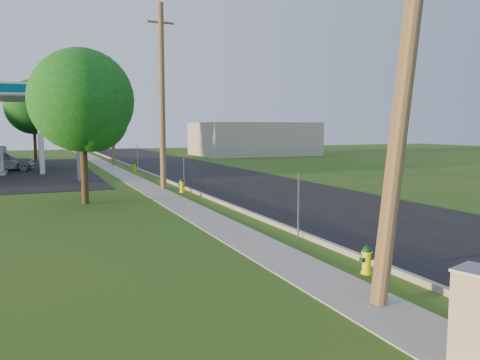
# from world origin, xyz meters

# --- Properties ---
(ground_plane) EXTENTS (140.00, 140.00, 0.00)m
(ground_plane) POSITION_xyz_m (0.00, 0.00, 0.00)
(ground_plane) COLOR #1F5215
(ground_plane) RESTS_ON ground
(road) EXTENTS (8.00, 120.00, 0.02)m
(road) POSITION_xyz_m (4.50, 10.00, 0.01)
(road) COLOR black
(road) RESTS_ON ground
(curb) EXTENTS (0.15, 120.00, 0.15)m
(curb) POSITION_xyz_m (0.50, 10.00, 0.07)
(curb) COLOR gray
(curb) RESTS_ON ground
(sidewalk) EXTENTS (1.50, 120.00, 0.03)m
(sidewalk) POSITION_xyz_m (-1.25, 10.00, 0.01)
(sidewalk) COLOR gray
(sidewalk) RESTS_ON ground
(utility_pole_near) EXTENTS (1.40, 0.32, 9.48)m
(utility_pole_near) POSITION_xyz_m (-0.60, -1.00, 4.80)
(utility_pole_near) COLOR brown
(utility_pole_near) RESTS_ON ground
(utility_pole_mid) EXTENTS (1.40, 0.32, 9.80)m
(utility_pole_mid) POSITION_xyz_m (-0.60, 17.00, 4.95)
(utility_pole_mid) COLOR brown
(utility_pole_mid) RESTS_ON ground
(utility_pole_far) EXTENTS (1.40, 0.32, 9.50)m
(utility_pole_far) POSITION_xyz_m (-0.60, 35.00, 4.80)
(utility_pole_far) COLOR brown
(utility_pole_far) RESTS_ON ground
(sign_post_near) EXTENTS (0.05, 0.04, 2.00)m
(sign_post_near) POSITION_xyz_m (0.25, 4.20, 1.00)
(sign_post_near) COLOR gray
(sign_post_near) RESTS_ON ground
(sign_post_mid) EXTENTS (0.05, 0.04, 2.00)m
(sign_post_mid) POSITION_xyz_m (0.25, 16.00, 1.00)
(sign_post_mid) COLOR gray
(sign_post_mid) RESTS_ON ground
(sign_post_far) EXTENTS (0.05, 0.04, 2.00)m
(sign_post_far) POSITION_xyz_m (0.25, 28.20, 1.00)
(sign_post_far) COLOR gray
(sign_post_far) RESTS_ON ground
(fuel_pump_se) EXTENTS (1.20, 3.20, 1.90)m
(fuel_pump_se) POSITION_xyz_m (-9.50, 34.00, 0.72)
(fuel_pump_se) COLOR gray
(fuel_pump_se) RESTS_ON ground
(price_pylon) EXTENTS (0.34, 2.04, 6.85)m
(price_pylon) POSITION_xyz_m (-4.50, 22.50, 5.43)
(price_pylon) COLOR gray
(price_pylon) RESTS_ON ground
(distant_building) EXTENTS (14.00, 10.00, 4.00)m
(distant_building) POSITION_xyz_m (18.00, 45.00, 2.00)
(distant_building) COLOR #A0988B
(distant_building) RESTS_ON ground
(tree_verge) EXTENTS (4.43, 4.43, 6.71)m
(tree_verge) POSITION_xyz_m (-4.87, 13.54, 4.32)
(tree_verge) COLOR #362819
(tree_verge) RESTS_ON ground
(tree_lot) EXTENTS (5.27, 5.27, 7.98)m
(tree_lot) POSITION_xyz_m (-6.82, 42.08, 5.14)
(tree_lot) COLOR #362819
(tree_lot) RESTS_ON ground
(hydrant_near) EXTENTS (0.35, 0.31, 0.68)m
(hydrant_near) POSITION_xyz_m (-0.08, 0.61, 0.33)
(hydrant_near) COLOR yellow
(hydrant_near) RESTS_ON ground
(hydrant_mid) EXTENTS (0.39, 0.35, 0.75)m
(hydrant_mid) POSITION_xyz_m (-0.05, 15.36, 0.37)
(hydrant_mid) COLOR yellow
(hydrant_mid) RESTS_ON ground
(hydrant_far) EXTENTS (0.38, 0.34, 0.73)m
(hydrant_far) POSITION_xyz_m (0.03, 28.42, 0.36)
(hydrant_far) COLOR #FFCD00
(hydrant_far) RESTS_ON ground
(car_silver) EXTENTS (4.83, 2.14, 1.61)m
(car_silver) POSITION_xyz_m (-9.39, 32.96, 0.81)
(car_silver) COLOR #B9BDC2
(car_silver) RESTS_ON ground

